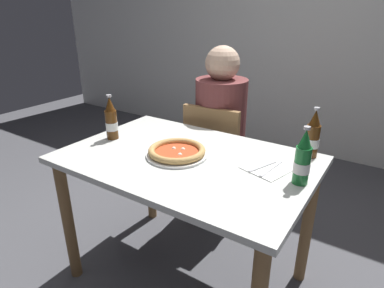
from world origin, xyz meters
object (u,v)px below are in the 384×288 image
Objects in this scene: dining_table_main at (187,177)px; chair_behind_table at (217,156)px; beer_bottle_left at (313,136)px; beer_bottle_right at (111,121)px; pizza_margherita_near at (177,152)px; napkin_with_cutlery at (267,168)px; diner_seated at (220,139)px; beer_bottle_center at (303,160)px.

chair_behind_table is (-0.17, 0.61, -0.15)m from dining_table_main.
beer_bottle_right is at bearing -159.93° from beer_bottle_left.
pizza_margherita_near is 0.44m from napkin_with_cutlery.
diner_seated reaches higher than beer_bottle_right.
beer_bottle_left is 0.29m from napkin_with_cutlery.
diner_seated reaches higher than chair_behind_table.
chair_behind_table is 0.70× the size of diner_seated.
beer_bottle_left reaches higher than pizza_margherita_near.
chair_behind_table is 3.83× the size of napkin_with_cutlery.
diner_seated is 0.80m from beer_bottle_right.
diner_seated is (-0.17, 0.66, -0.05)m from dining_table_main.
chair_behind_table is 0.80m from napkin_with_cutlery.
beer_bottle_center is 0.19m from napkin_with_cutlery.
dining_table_main is 0.14m from pizza_margherita_near.
pizza_margherita_near is at bearing 95.98° from chair_behind_table.
chair_behind_table is 3.44× the size of beer_bottle_right.
dining_table_main is 0.99× the size of diner_seated.
napkin_with_cutlery is (0.55, -0.57, 0.17)m from diner_seated.
pizza_margherita_near is at bearing -165.64° from napkin_with_cutlery.
beer_bottle_center is 1.11× the size of napkin_with_cutlery.
beer_bottle_right is at bearing -172.38° from napkin_with_cutlery.
chair_behind_table is 0.11m from diner_seated.
beer_bottle_left is 1.04m from beer_bottle_right.
beer_bottle_right is at bearing 58.63° from chair_behind_table.
chair_behind_table is at bearing 63.55° from beer_bottle_right.
chair_behind_table is 3.44× the size of beer_bottle_left.
pizza_margherita_near is (0.13, -0.68, 0.19)m from diner_seated.
diner_seated is at bearing -88.06° from chair_behind_table.
beer_bottle_center reaches higher than pizza_margherita_near.
dining_table_main is at bearing -166.15° from napkin_with_cutlery.
chair_behind_table reaches higher than dining_table_main.
beer_bottle_center is (0.70, -0.56, 0.37)m from chair_behind_table.
beer_bottle_center reaches higher than dining_table_main.
beer_bottle_right reaches higher than napkin_with_cutlery.
beer_bottle_center reaches higher than napkin_with_cutlery.
dining_table_main is 4.86× the size of beer_bottle_left.
napkin_with_cutlery is (-0.16, 0.05, -0.10)m from beer_bottle_center.
pizza_margherita_near is 0.59m from beer_bottle_center.
beer_bottle_center is (0.58, 0.06, 0.08)m from pizza_margherita_near.
diner_seated is at bearing 134.00° from napkin_with_cutlery.
diner_seated is 0.97m from beer_bottle_center.
dining_table_main is 0.40m from napkin_with_cutlery.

